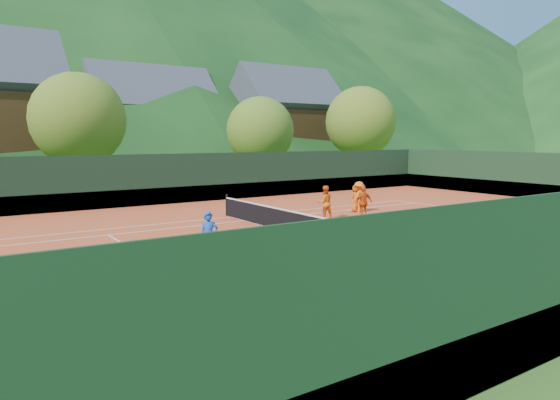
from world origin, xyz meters
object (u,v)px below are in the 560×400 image
coach (209,237)px  student_d (359,197)px  student_c (356,198)px  chalet_right (285,126)px  student_b (364,203)px  chalet_mid (151,128)px  ball_hopper (211,253)px  tennis_net (295,222)px  student_a (325,203)px

coach → student_d: size_ratio=0.98×
student_c → chalet_right: size_ratio=0.12×
student_b → chalet_mid: size_ratio=0.13×
chalet_right → ball_hopper: bearing=-127.1°
student_c → tennis_net: size_ratio=0.12×
tennis_net → chalet_mid: chalet_mid is taller
student_b → student_a: bearing=-17.6°
student_b → student_c: size_ratio=1.10×
student_c → student_d: (0.00, -0.22, 0.09)m
ball_hopper → student_d: bearing=30.3°
student_b → tennis_net: bearing=25.3°
coach → student_b: student_b is taller
student_b → chalet_right: size_ratio=0.14×
tennis_net → chalet_right: 36.37m
student_c → chalet_right: (13.67, 26.72, 4.51)m
coach → tennis_net: size_ratio=0.13×
ball_hopper → chalet_right: chalet_right is taller
student_c → tennis_net: 7.13m
student_b → tennis_net: (-5.07, -1.37, -0.31)m
student_d → chalet_right: chalet_right is taller
student_b → student_c: bearing=-113.0°
student_a → student_b: size_ratio=1.02×
student_d → tennis_net: student_d is taller
coach → chalet_mid: 38.02m
student_a → ball_hopper: size_ratio=1.65×
student_c → chalet_right: 30.35m
student_a → chalet_right: (16.63, 27.74, 4.41)m
coach → student_d: 12.40m
student_c → chalet_mid: chalet_mid is taller
student_b → ball_hopper: size_ratio=1.61×
coach → chalet_mid: size_ratio=0.13×
student_d → ball_hopper: (-12.03, -7.04, -0.08)m
student_a → ball_hopper: 11.01m
coach → chalet_right: bearing=77.2°
coach → chalet_mid: chalet_mid is taller
student_c → student_a: bearing=20.5°
coach → student_c: coach is taller
student_d → student_c: bearing=-101.4°
coach → tennis_net: bearing=48.9°
student_b → student_c: 2.30m
ball_hopper → student_c: bearing=31.1°
tennis_net → chalet_right: (20.00, 30.00, 4.74)m
ball_hopper → chalet_mid: (11.70, 37.98, 4.22)m
student_b → chalet_right: 32.60m
student_b → chalet_right: chalet_right is taller
student_a → chalet_mid: bearing=-79.7°
ball_hopper → chalet_right: bearing=52.9°
student_b → ball_hopper: (-10.77, -5.34, -0.06)m
student_c → tennis_net: student_c is taller
coach → student_a: size_ratio=0.98×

